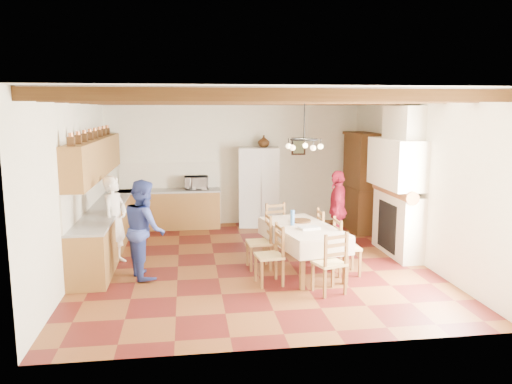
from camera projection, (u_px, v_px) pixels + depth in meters
floor at (253, 264)px, 8.98m from camera, size 6.00×6.50×0.02m
ceiling at (253, 93)px, 8.48m from camera, size 6.00×6.50×0.02m
wall_back at (235, 162)px, 11.91m from camera, size 6.00×0.02×3.00m
wall_front at (292, 222)px, 5.54m from camera, size 6.00×0.02×3.00m
wall_left at (74, 184)px, 8.31m from camera, size 0.02×6.50×3.00m
wall_right at (415, 178)px, 9.14m from camera, size 0.02×6.50×3.00m
ceiling_beams at (253, 99)px, 8.49m from camera, size 6.00×6.30×0.16m
lower_cabinets_left at (106, 231)px, 9.56m from camera, size 0.60×4.30×0.86m
lower_cabinets_back at (170, 210)px, 11.57m from camera, size 2.30×0.60×0.86m
countertop_left at (105, 208)px, 9.48m from camera, size 0.62×4.30×0.04m
countertop_back at (169, 191)px, 11.50m from camera, size 2.34×0.62×0.04m
backsplash_left at (89, 192)px, 9.39m from camera, size 0.03×4.30×0.60m
backsplash_back at (169, 175)px, 11.72m from camera, size 2.30×0.03×0.60m
upper_cabinets at (95, 157)px, 9.31m from camera, size 0.35×4.20×0.70m
fireplace at (395, 182)px, 9.31m from camera, size 0.56×1.60×2.80m
wall_picture at (298, 146)px, 12.04m from camera, size 0.34×0.03×0.42m
refrigerator at (259, 186)px, 11.80m from camera, size 1.02×0.88×1.86m
hutch at (361, 182)px, 11.27m from camera, size 0.52×1.23×2.22m
dining_table at (303, 231)px, 8.43m from camera, size 1.28×1.97×0.80m
chandelier at (304, 139)px, 8.18m from camera, size 0.47×0.47×0.03m
chair_left_near at (269, 255)px, 7.84m from camera, size 0.45×0.47×0.96m
chair_left_far at (259, 241)px, 8.63m from camera, size 0.42×0.44×0.96m
chair_right_near at (347, 246)px, 8.32m from camera, size 0.41×0.43×0.96m
chair_right_far at (329, 235)px, 9.04m from camera, size 0.41×0.43×0.96m
chair_end_near at (329, 262)px, 7.47m from camera, size 0.52×0.50×0.96m
chair_end_far at (279, 229)px, 9.52m from camera, size 0.50×0.48×0.96m
person_man at (115, 220)px, 8.84m from camera, size 0.59×0.69×1.59m
person_woman_blue at (144, 229)px, 8.16m from camera, size 0.82×0.94×1.62m
person_woman_red at (337, 209)px, 9.86m from camera, size 0.67×0.99×1.56m
microwave at (196, 183)px, 11.55m from camera, size 0.56×0.39×0.30m
fridge_vase at (264, 141)px, 11.64m from camera, size 0.29×0.29×0.28m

